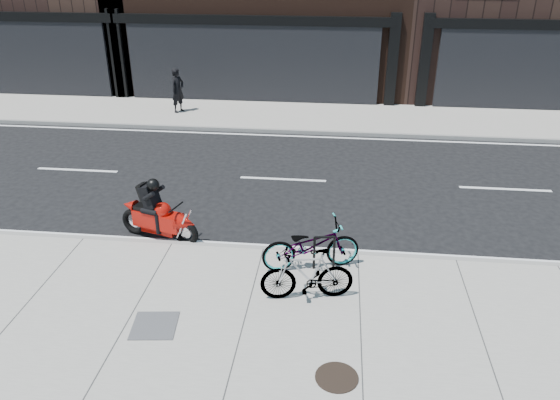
# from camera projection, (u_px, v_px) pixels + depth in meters

# --- Properties ---
(ground) EXTENTS (120.00, 120.00, 0.00)m
(ground) POSITION_uv_depth(u_px,v_px,m) (275.00, 212.00, 13.43)
(ground) COLOR black
(ground) RESTS_ON ground
(sidewalk_near) EXTENTS (60.00, 6.00, 0.13)m
(sidewalk_near) POSITION_uv_depth(u_px,v_px,m) (238.00, 346.00, 8.93)
(sidewalk_near) COLOR gray
(sidewalk_near) RESTS_ON ground
(sidewalk_far) EXTENTS (60.00, 3.50, 0.13)m
(sidewalk_far) POSITION_uv_depth(u_px,v_px,m) (299.00, 116.00, 20.33)
(sidewalk_far) COLOR gray
(sidewalk_far) RESTS_ON ground
(bike_rack) EXTENTS (0.44, 0.11, 0.74)m
(bike_rack) POSITION_uv_depth(u_px,v_px,m) (324.00, 249.00, 10.73)
(bike_rack) COLOR black
(bike_rack) RESTS_ON sidewalk_near
(bicycle_front) EXTENTS (2.07, 1.20, 1.03)m
(bicycle_front) POSITION_uv_depth(u_px,v_px,m) (311.00, 245.00, 10.72)
(bicycle_front) COLOR gray
(bicycle_front) RESTS_ON sidewalk_near
(bicycle_rear) EXTENTS (1.75, 0.76, 1.02)m
(bicycle_rear) POSITION_uv_depth(u_px,v_px,m) (307.00, 274.00, 9.82)
(bicycle_rear) COLOR gray
(bicycle_rear) RESTS_ON sidewalk_near
(motorcycle) EXTENTS (1.92, 0.89, 1.47)m
(motorcycle) POSITION_uv_depth(u_px,v_px,m) (161.00, 216.00, 11.95)
(motorcycle) COLOR black
(motorcycle) RESTS_ON ground
(pedestrian) EXTENTS (0.62, 0.71, 1.64)m
(pedestrian) POSITION_uv_depth(u_px,v_px,m) (178.00, 90.00, 20.27)
(pedestrian) COLOR black
(pedestrian) RESTS_ON sidewalk_far
(manhole_cover) EXTENTS (0.85, 0.85, 0.02)m
(manhole_cover) POSITION_uv_depth(u_px,v_px,m) (337.00, 377.00, 8.21)
(manhole_cover) COLOR black
(manhole_cover) RESTS_ON sidewalk_near
(utility_grate) EXTENTS (0.83, 0.83, 0.02)m
(utility_grate) POSITION_uv_depth(u_px,v_px,m) (154.00, 325.00, 9.30)
(utility_grate) COLOR #545557
(utility_grate) RESTS_ON sidewalk_near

